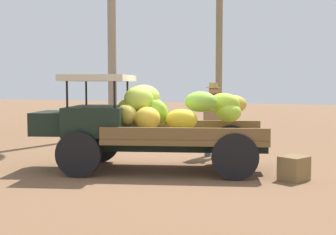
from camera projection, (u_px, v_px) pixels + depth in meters
ground_plane at (152, 169)px, 9.04m from camera, size 60.00×60.00×0.00m
truck at (142, 121)px, 8.90m from camera, size 4.66×2.77×1.85m
farmer at (213, 115)px, 10.47m from camera, size 0.53×0.46×1.71m
wooden_crate at (294, 168)px, 7.93m from camera, size 0.56×0.58×0.42m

